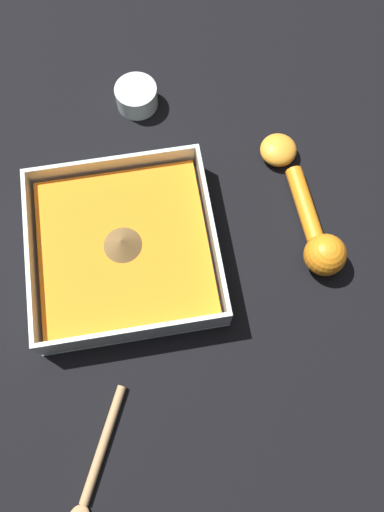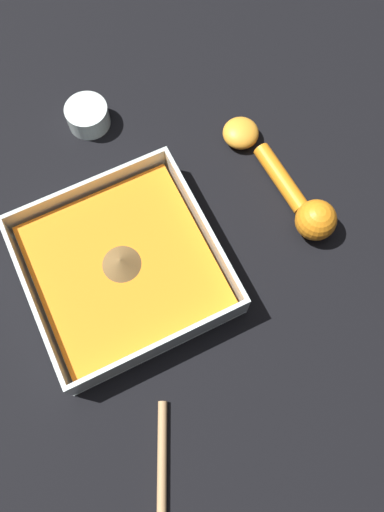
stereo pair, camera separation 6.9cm
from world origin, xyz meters
The scene contains 6 objects.
ground_plane centered at (0.00, 0.00, 0.00)m, with size 4.00×4.00×0.00m, color black.
square_dish centered at (0.01, 0.01, 0.02)m, with size 0.26×0.26×0.06m.
spice_bowl centered at (0.27, -0.04, 0.02)m, with size 0.07×0.07×0.04m.
lemon_squeezer centered at (-0.02, -0.26, 0.03)m, with size 0.18×0.06×0.06m.
lemon_half centered at (0.14, -0.24, 0.02)m, with size 0.06×0.06×0.03m.
wooden_spoon centered at (-0.27, 0.08, 0.01)m, with size 0.18×0.10×0.01m.
Camera 1 is at (-0.25, -0.04, 0.68)m, focal length 35.00 mm.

